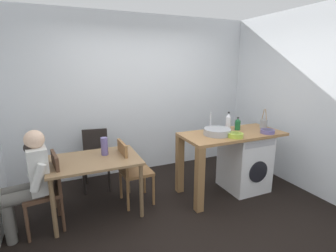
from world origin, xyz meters
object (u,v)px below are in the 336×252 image
mixing_bowl (235,135)px  utensil_crock (264,123)px  chair_opposite (131,169)px  colander (268,131)px  washing_machine (244,162)px  dining_table (95,166)px  vase (104,146)px  chair_spare_by_wall (96,155)px  seated_person (30,177)px  bottle_squat_brown (238,124)px  chair_person_seat (48,187)px  bottle_tall_green (228,122)px

mixing_bowl → utensil_crock: utensil_crock is taller
chair_opposite → colander: colander is taller
washing_machine → colander: 0.59m
dining_table → vase: 0.28m
chair_spare_by_wall → mixing_bowl: 2.13m
dining_table → mixing_bowl: (1.83, -0.41, 0.31)m
chair_opposite → vase: bearing=-100.9°
seated_person → washing_machine: seated_person is taller
bottle_squat_brown → chair_opposite: bearing=174.8°
chair_opposite → chair_spare_by_wall: (-0.36, 0.73, 0.00)m
dining_table → vase: size_ratio=4.74×
seated_person → chair_person_seat: bearing=-90.0°
bottle_squat_brown → colander: bottle_squat_brown is taller
bottle_squat_brown → vase: bearing=174.1°
seated_person → bottle_squat_brown: 2.83m
colander → vase: (-2.23, 0.53, -0.09)m
colander → dining_table: bearing=169.7°
seated_person → washing_machine: (2.90, -0.10, -0.24)m
chair_spare_by_wall → vase: vase is taller
dining_table → mixing_bowl: mixing_bowl is taller
bottle_tall_green → mixing_bowl: bearing=-112.2°
bottle_tall_green → utensil_crock: size_ratio=0.92×
bottle_tall_green → colander: 0.57m
utensil_crock → vase: (-2.41, 0.26, -0.13)m
washing_machine → vase: bearing=171.3°
washing_machine → bottle_squat_brown: bearing=127.4°
washing_machine → vase: (-2.04, 0.31, 0.43)m
chair_person_seat → chair_spare_by_wall: size_ratio=1.00×
utensil_crock → mixing_bowl: bearing=-161.2°
dining_table → mixing_bowl: 1.90m
dining_table → seated_person: 0.72m
utensil_crock → chair_opposite: bearing=174.3°
dining_table → colander: colander is taller
bottle_tall_green → dining_table: bearing=178.9°
washing_machine → bottle_squat_brown: (-0.09, 0.11, 0.58)m
chair_person_seat → chair_opposite: size_ratio=1.00×
colander → vase: bearing=166.6°
seated_person → mixing_bowl: 2.56m
dining_table → bottle_tall_green: bearing=-1.1°
chair_spare_by_wall → bottle_tall_green: (1.87, -0.81, 0.54)m
chair_opposite → bottle_tall_green: (1.50, -0.09, 0.54)m
colander → seated_person: bearing=174.1°
washing_machine → utensil_crock: utensil_crock is taller
chair_spare_by_wall → washing_machine: chair_spare_by_wall is taller
chair_opposite → bottle_squat_brown: bottle_squat_brown is taller
chair_spare_by_wall → bottle_squat_brown: bottle_squat_brown is taller
dining_table → chair_person_seat: (-0.55, -0.09, -0.14)m
bottle_tall_green → utensil_crock: (0.58, -0.12, -0.06)m
utensil_crock → colander: utensil_crock is taller
mixing_bowl → vase: mixing_bowl is taller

